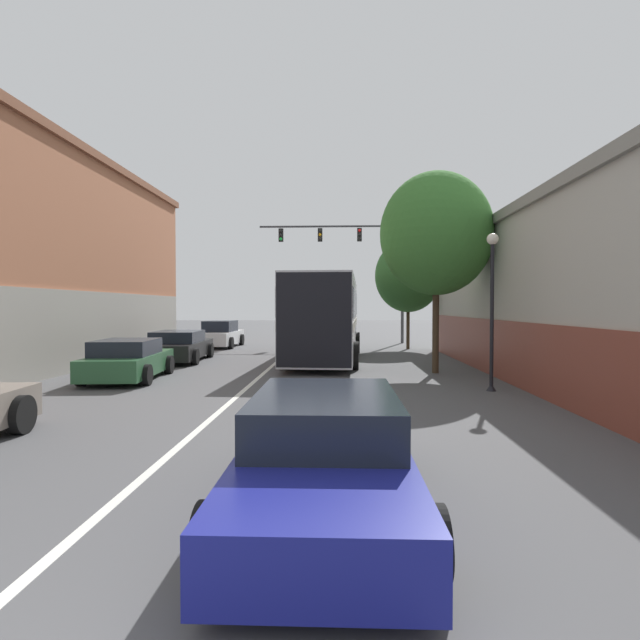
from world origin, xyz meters
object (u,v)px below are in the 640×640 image
traffic_signal_gantry (357,253)px  street_lamp (492,302)px  parked_car_left_far (179,346)px  parked_car_left_mid (221,335)px  parked_car_left_near (128,360)px  hatchback_foreground (325,453)px  street_tree_far (408,276)px  bus (325,315)px  street_tree_near (436,234)px

traffic_signal_gantry → street_lamp: size_ratio=2.13×
parked_car_left_far → street_lamp: street_lamp is taller
parked_car_left_far → traffic_signal_gantry: bearing=-39.0°
parked_car_left_mid → traffic_signal_gantry: bearing=-64.9°
parked_car_left_near → hatchback_foreground: bearing=-151.4°
parked_car_left_far → street_lamp: bearing=-126.0°
parked_car_left_near → street_lamp: bearing=-104.0°
traffic_signal_gantry → hatchback_foreground: bearing=-92.6°
parked_car_left_mid → traffic_signal_gantry: 9.61m
parked_car_left_near → traffic_signal_gantry: (7.44, 15.73, 4.94)m
street_tree_far → traffic_signal_gantry: bearing=120.8°
street_lamp → parked_car_left_far: bearing=147.4°
bus → hatchback_foreground: size_ratio=2.23×
hatchback_foreground → bus: bearing=1.5°
parked_car_left_mid → parked_car_left_far: bearing=-179.3°
bus → parked_car_left_mid: bus is taller
parked_car_left_near → parked_car_left_far: bearing=-4.0°
hatchback_foreground → parked_car_left_far: size_ratio=0.98×
parked_car_left_mid → parked_car_left_near: bearing=-178.8°
bus → parked_car_left_near: bearing=137.6°
street_tree_near → parked_car_left_mid: bearing=133.2°
parked_car_left_far → street_tree_near: 11.06m
hatchback_foreground → street_lamp: bearing=-28.3°
parked_car_left_mid → parked_car_left_far: 7.14m
bus → traffic_signal_gantry: traffic_signal_gantry is taller
hatchback_foreground → parked_car_left_mid: parked_car_left_mid is taller
parked_car_left_near → street_lamp: street_lamp is taller
parked_car_left_far → bus: bearing=-86.7°
bus → street_tree_near: size_ratio=1.52×
street_lamp → traffic_signal_gantry: bearing=99.9°
parked_car_left_near → parked_car_left_mid: (-0.11, 12.30, 0.09)m
parked_car_left_mid → street_tree_near: 14.80m
bus → parked_car_left_mid: 8.85m
parked_car_left_mid → street_tree_near: bearing=-136.1°
hatchback_foreground → street_tree_far: bearing=-10.3°
parked_car_left_far → traffic_signal_gantry: (7.56, 10.57, 4.93)m
parked_car_left_near → street_tree_near: bearing=-84.1°
parked_car_left_near → street_tree_far: 15.54m
hatchback_foreground → street_lamp: (4.15, 7.79, 1.75)m
street_tree_far → bus: bearing=-126.9°
parked_car_left_near → street_tree_near: (9.66, 1.91, 4.06)m
parked_car_left_far → traffic_signal_gantry: size_ratio=0.53×
parked_car_left_mid → street_tree_near: (9.77, -10.39, 3.97)m
bus → parked_car_left_far: bearing=99.3°
parked_car_left_far → street_tree_near: bearing=-111.8°
bus → traffic_signal_gantry: bearing=-6.7°
hatchback_foreground → parked_car_left_mid: size_ratio=1.06×
street_tree_near → bus: bearing=134.0°
hatchback_foreground → traffic_signal_gantry: size_ratio=0.52×
hatchback_foreground → parked_car_left_near: size_ratio=1.09×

